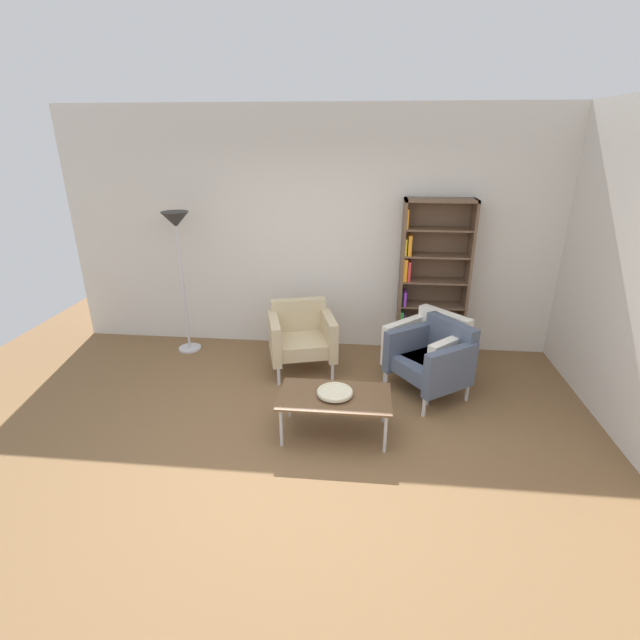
# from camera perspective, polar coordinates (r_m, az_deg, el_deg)

# --- Properties ---
(ground_plane) EXTENTS (8.32, 8.32, 0.00)m
(ground_plane) POSITION_cam_1_polar(r_m,az_deg,el_deg) (4.11, -2.94, -16.81)
(ground_plane) COLOR brown
(plaster_back_panel) EXTENTS (6.40, 0.12, 2.90)m
(plaster_back_panel) POSITION_cam_1_polar(r_m,az_deg,el_deg) (5.76, 0.47, 10.66)
(plaster_back_panel) COLOR silver
(plaster_back_panel) RESTS_ON ground_plane
(bookshelf_tall) EXTENTS (0.80, 0.30, 1.90)m
(bookshelf_tall) POSITION_cam_1_polar(r_m,az_deg,el_deg) (5.72, 13.25, 4.63)
(bookshelf_tall) COLOR brown
(bookshelf_tall) RESTS_ON ground_plane
(coffee_table_low) EXTENTS (1.00, 0.56, 0.40)m
(coffee_table_low) POSITION_cam_1_polar(r_m,az_deg,el_deg) (4.21, 1.83, -9.61)
(coffee_table_low) COLOR brown
(coffee_table_low) RESTS_ON ground_plane
(decorative_bowl) EXTENTS (0.32, 0.32, 0.05)m
(decorative_bowl) POSITION_cam_1_polar(r_m,az_deg,el_deg) (4.18, 1.84, -8.83)
(decorative_bowl) COLOR beige
(decorative_bowl) RESTS_ON coffee_table_low
(armchair_near_window) EXTENTS (0.86, 0.82, 0.78)m
(armchair_near_window) POSITION_cam_1_polar(r_m,az_deg,el_deg) (5.34, -2.32, -1.91)
(armchair_near_window) COLOR #C6B289
(armchair_near_window) RESTS_ON ground_plane
(armchair_by_bookshelf) EXTENTS (0.93, 0.95, 0.78)m
(armchair_by_bookshelf) POSITION_cam_1_polar(r_m,az_deg,el_deg) (4.96, 13.69, -4.54)
(armchair_by_bookshelf) COLOR #4C566B
(armchair_by_bookshelf) RESTS_ON ground_plane
(armchair_spare_guest) EXTENTS (0.95, 0.95, 0.78)m
(armchair_spare_guest) POSITION_cam_1_polar(r_m,az_deg,el_deg) (5.16, 13.26, -3.44)
(armchair_spare_guest) COLOR white
(armchair_spare_guest) RESTS_ON ground_plane
(floor_lamp_torchiere) EXTENTS (0.32, 0.32, 1.74)m
(floor_lamp_torchiere) POSITION_cam_1_polar(r_m,az_deg,el_deg) (5.77, -17.10, 9.71)
(floor_lamp_torchiere) COLOR silver
(floor_lamp_torchiere) RESTS_ON ground_plane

